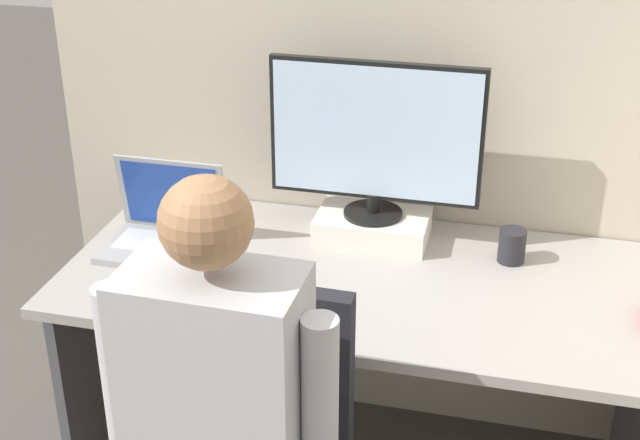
# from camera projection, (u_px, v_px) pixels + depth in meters

# --- Properties ---
(cubicle_panel_back) EXTENTS (2.12, 0.04, 1.45)m
(cubicle_panel_back) POSITION_uv_depth(u_px,v_px,m) (387.00, 216.00, 2.79)
(cubicle_panel_back) COLOR #B7AD99
(cubicle_panel_back) RESTS_ON ground
(desk) EXTENTS (1.62, 0.77, 0.74)m
(desk) POSITION_uv_depth(u_px,v_px,m) (360.00, 328.00, 2.51)
(desk) COLOR #9E9993
(desk) RESTS_ON ground
(paper_box) EXTENTS (0.32, 0.21, 0.08)m
(paper_box) POSITION_uv_depth(u_px,v_px,m) (372.00, 226.00, 2.61)
(paper_box) COLOR white
(paper_box) RESTS_ON desk
(monitor) EXTENTS (0.60, 0.17, 0.46)m
(monitor) POSITION_uv_depth(u_px,v_px,m) (375.00, 137.00, 2.49)
(monitor) COLOR black
(monitor) RESTS_ON paper_box
(laptop) EXTENTS (0.33, 0.24, 0.25)m
(laptop) POSITION_uv_depth(u_px,v_px,m) (165.00, 232.00, 2.55)
(laptop) COLOR #99999E
(laptop) RESTS_ON desk
(mouse) EXTENTS (0.06, 0.04, 0.03)m
(mouse) POSITION_uv_depth(u_px,v_px,m) (224.00, 287.00, 2.34)
(mouse) COLOR gray
(mouse) RESTS_ON desk
(carrot_toy) EXTENTS (0.04, 0.16, 0.04)m
(carrot_toy) POSITION_uv_depth(u_px,v_px,m) (301.00, 302.00, 2.26)
(carrot_toy) COLOR orange
(carrot_toy) RESTS_ON desk
(coffee_mug) EXTENTS (0.08, 0.08, 0.10)m
(coffee_mug) POSITION_uv_depth(u_px,v_px,m) (512.00, 246.00, 2.48)
(coffee_mug) COLOR #232328
(coffee_mug) RESTS_ON desk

